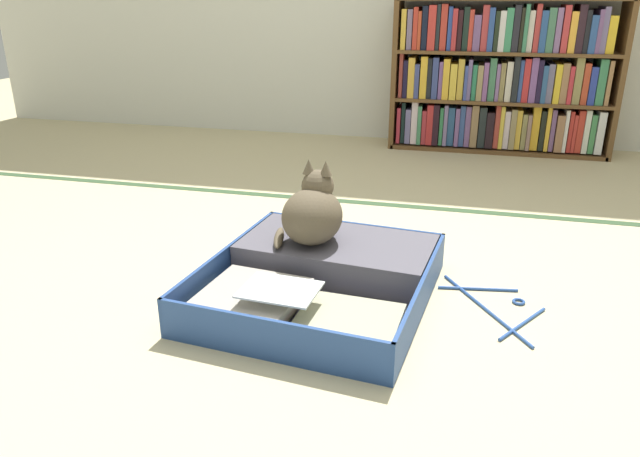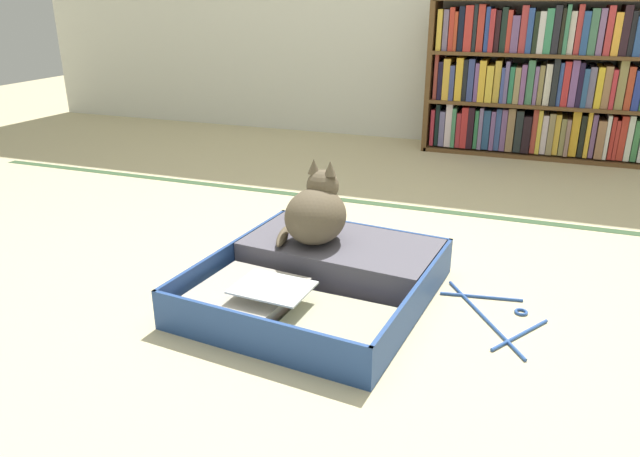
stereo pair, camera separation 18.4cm
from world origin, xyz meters
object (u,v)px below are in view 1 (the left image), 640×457
Objects in this scene: bookshelf at (501,79)px; black_cat at (313,213)px; open_suitcase at (323,274)px; clothes_hanger at (496,306)px.

bookshelf is 4.73× the size of black_cat.
bookshelf is 1.58× the size of open_suitcase.
black_cat is at bearing -107.85° from bookshelf.
bookshelf is 3.26× the size of clothes_hanger.
bookshelf is at bearing 74.43° from open_suitcase.
open_suitcase reaches higher than clothes_hanger.
open_suitcase is 0.21m from black_cat.
black_cat is 0.66m from clothes_hanger.
clothes_hanger is (-0.04, -2.11, -0.43)m from bookshelf.
black_cat is at bearing 171.45° from clothes_hanger.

